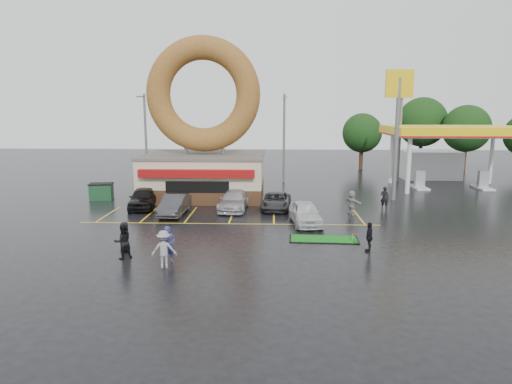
{
  "coord_description": "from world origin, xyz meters",
  "views": [
    {
      "loc": [
        2.95,
        -25.88,
        7.51
      ],
      "look_at": [
        1.82,
        3.17,
        2.2
      ],
      "focal_mm": 32.0,
      "sensor_mm": 36.0,
      "label": 1
    }
  ],
  "objects_px": {
    "car_black": "(143,198)",
    "dumpster": "(101,192)",
    "car_silver": "(234,200)",
    "car_white": "(305,213)",
    "streetlight_right": "(400,136)",
    "person_blue": "(169,245)",
    "streetlight_left": "(146,136)",
    "car_dgrey": "(175,205)",
    "gas_station": "(442,147)",
    "streetlight_mid": "(284,136)",
    "car_grey": "(276,201)",
    "shell_sign": "(398,111)",
    "donut_shop": "(204,145)",
    "person_cameraman": "(369,237)",
    "putting_green": "(324,239)"
  },
  "relations": [
    {
      "from": "streetlight_mid",
      "to": "person_cameraman",
      "type": "xyz_separation_m",
      "value": [
        4.06,
        -23.21,
        -3.97
      ]
    },
    {
      "from": "donut_shop",
      "to": "streetlight_left",
      "type": "relative_size",
      "value": 1.5
    },
    {
      "from": "streetlight_left",
      "to": "car_dgrey",
      "type": "xyz_separation_m",
      "value": [
        5.86,
        -14.05,
        -4.05
      ]
    },
    {
      "from": "car_dgrey",
      "to": "car_white",
      "type": "bearing_deg",
      "value": -12.38
    },
    {
      "from": "person_cameraman",
      "to": "car_white",
      "type": "bearing_deg",
      "value": -135.27
    },
    {
      "from": "donut_shop",
      "to": "person_blue",
      "type": "distance_m",
      "value": 17.83
    },
    {
      "from": "streetlight_mid",
      "to": "car_grey",
      "type": "relative_size",
      "value": 2.01
    },
    {
      "from": "gas_station",
      "to": "dumpster",
      "type": "distance_m",
      "value": 33.1
    },
    {
      "from": "shell_sign",
      "to": "car_black",
      "type": "distance_m",
      "value": 21.48
    },
    {
      "from": "car_silver",
      "to": "car_grey",
      "type": "height_order",
      "value": "car_silver"
    },
    {
      "from": "donut_shop",
      "to": "car_grey",
      "type": "bearing_deg",
      "value": -38.86
    },
    {
      "from": "car_white",
      "to": "person_cameraman",
      "type": "distance_m",
      "value": 6.52
    },
    {
      "from": "car_black",
      "to": "putting_green",
      "type": "height_order",
      "value": "car_black"
    },
    {
      "from": "donut_shop",
      "to": "car_grey",
      "type": "xyz_separation_m",
      "value": [
        6.17,
        -4.97,
        -3.84
      ]
    },
    {
      "from": "streetlight_mid",
      "to": "person_blue",
      "type": "relative_size",
      "value": 4.84
    },
    {
      "from": "streetlight_mid",
      "to": "person_cameraman",
      "type": "distance_m",
      "value": 23.9
    },
    {
      "from": "streetlight_left",
      "to": "putting_green",
      "type": "xyz_separation_m",
      "value": [
        15.91,
        -20.01,
        -4.75
      ]
    },
    {
      "from": "car_silver",
      "to": "car_white",
      "type": "xyz_separation_m",
      "value": [
        5.09,
        -4.25,
        0.05
      ]
    },
    {
      "from": "shell_sign",
      "to": "car_grey",
      "type": "height_order",
      "value": "shell_sign"
    },
    {
      "from": "streetlight_right",
      "to": "car_dgrey",
      "type": "height_order",
      "value": "streetlight_right"
    },
    {
      "from": "car_grey",
      "to": "car_white",
      "type": "distance_m",
      "value": 4.89
    },
    {
      "from": "donut_shop",
      "to": "shell_sign",
      "type": "height_order",
      "value": "donut_shop"
    },
    {
      "from": "gas_station",
      "to": "dumpster",
      "type": "bearing_deg",
      "value": -162.79
    },
    {
      "from": "donut_shop",
      "to": "car_black",
      "type": "height_order",
      "value": "donut_shop"
    },
    {
      "from": "shell_sign",
      "to": "putting_green",
      "type": "relative_size",
      "value": 2.62
    },
    {
      "from": "streetlight_left",
      "to": "car_black",
      "type": "relative_size",
      "value": 1.95
    },
    {
      "from": "gas_station",
      "to": "car_grey",
      "type": "distance_m",
      "value": 21.45
    },
    {
      "from": "donut_shop",
      "to": "car_black",
      "type": "bearing_deg",
      "value": -129.14
    },
    {
      "from": "car_dgrey",
      "to": "person_cameraman",
      "type": "distance_m",
      "value": 14.68
    },
    {
      "from": "person_blue",
      "to": "dumpster",
      "type": "relative_size",
      "value": 1.03
    },
    {
      "from": "streetlight_right",
      "to": "dumpster",
      "type": "relative_size",
      "value": 5.0
    },
    {
      "from": "car_silver",
      "to": "streetlight_left",
      "type": "bearing_deg",
      "value": 132.74
    },
    {
      "from": "car_dgrey",
      "to": "car_silver",
      "type": "distance_m",
      "value": 4.53
    },
    {
      "from": "streetlight_right",
      "to": "person_blue",
      "type": "xyz_separation_m",
      "value": [
        -18.18,
        -26.4,
        -3.85
      ]
    },
    {
      "from": "shell_sign",
      "to": "person_blue",
      "type": "bearing_deg",
      "value": -132.65
    },
    {
      "from": "donut_shop",
      "to": "shell_sign",
      "type": "bearing_deg",
      "value": -3.47
    },
    {
      "from": "shell_sign",
      "to": "streetlight_left",
      "type": "height_order",
      "value": "shell_sign"
    },
    {
      "from": "streetlight_left",
      "to": "streetlight_mid",
      "type": "bearing_deg",
      "value": 4.09
    },
    {
      "from": "car_white",
      "to": "dumpster",
      "type": "relative_size",
      "value": 2.48
    },
    {
      "from": "car_dgrey",
      "to": "dumpster",
      "type": "relative_size",
      "value": 2.45
    },
    {
      "from": "gas_station",
      "to": "person_cameraman",
      "type": "xyz_separation_m",
      "value": [
        -11.94,
        -23.23,
        -2.89
      ]
    },
    {
      "from": "streetlight_mid",
      "to": "shell_sign",
      "type": "bearing_deg",
      "value": -44.73
    },
    {
      "from": "car_black",
      "to": "car_grey",
      "type": "distance_m",
      "value": 10.22
    },
    {
      "from": "car_black",
      "to": "dumpster",
      "type": "height_order",
      "value": "car_black"
    },
    {
      "from": "car_dgrey",
      "to": "person_cameraman",
      "type": "height_order",
      "value": "person_cameraman"
    },
    {
      "from": "car_white",
      "to": "dumpster",
      "type": "bearing_deg",
      "value": 148.56
    },
    {
      "from": "car_black",
      "to": "car_silver",
      "type": "height_order",
      "value": "car_black"
    },
    {
      "from": "car_silver",
      "to": "person_cameraman",
      "type": "distance_m",
      "value": 12.9
    },
    {
      "from": "car_silver",
      "to": "donut_shop",
      "type": "bearing_deg",
      "value": 123.07
    },
    {
      "from": "car_black",
      "to": "car_white",
      "type": "bearing_deg",
      "value": -28.21
    }
  ]
}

